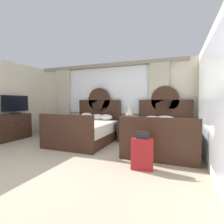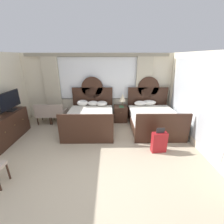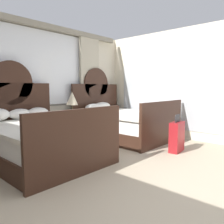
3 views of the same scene
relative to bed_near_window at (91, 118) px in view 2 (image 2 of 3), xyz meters
The scene contains 13 objects.
ground_plane 2.80m from the bed_near_window, 84.96° to the right, with size 24.00×24.00×0.00m, color tan.
wall_back_window 1.56m from the bed_near_window, 77.77° to the left, with size 6.08×0.22×2.70m.
wall_right_mirror 3.62m from the bed_near_window, 18.24° to the right, with size 0.08×4.48×2.70m.
bed_near_window is the anchor object (origin of this frame).
bed_near_mirror 2.32m from the bed_near_window, ahead, with size 1.67×2.13×1.80m.
nightstand_between_beds 1.33m from the bed_near_window, 29.05° to the left, with size 0.53×0.55×0.65m.
table_lamp_on_nightstand 1.52m from the bed_near_window, 27.24° to the left, with size 0.27×0.27×0.52m.
book_on_nightstand 1.34m from the bed_near_window, 24.46° to the left, with size 0.18×0.26×0.03m.
dresser_minibar 2.68m from the bed_near_window, 161.74° to the right, with size 0.53×1.69×0.87m.
tv_flatscreen 2.68m from the bed_near_window, 169.85° to the right, with size 0.20×1.03×0.64m.
armchair_by_window_left 1.42m from the bed_near_window, 160.80° to the left, with size 0.63×0.63×0.83m.
armchair_by_window_centre 1.95m from the bed_near_window, 166.18° to the left, with size 0.61×0.61×0.83m.
suitcase_on_floor 2.61m from the bed_near_window, 36.43° to the right, with size 0.43×0.22×0.74m.
Camera 2 is at (0.48, -2.41, 2.55)m, focal length 24.00 mm.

